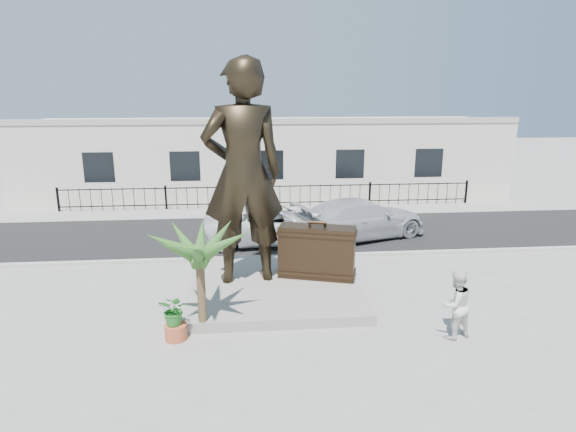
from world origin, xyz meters
name	(u,v)px	position (x,y,z in m)	size (l,w,h in m)	color
ground	(294,311)	(0.00, 0.00, 0.00)	(100.00, 100.00, 0.00)	#9E9991
street	(276,232)	(0.00, 8.00, 0.01)	(40.00, 7.00, 0.01)	black
curb	(282,257)	(0.00, 4.50, 0.06)	(40.00, 0.25, 0.12)	#A5A399
far_sidewalk	(271,211)	(0.00, 12.00, 0.01)	(40.00, 2.50, 0.02)	#9E9991
plinth	(274,287)	(-0.50, 1.50, 0.15)	(5.20, 5.20, 0.30)	gray
fence	(270,196)	(0.00, 12.80, 0.60)	(22.00, 0.10, 1.20)	black
building	(266,157)	(0.00, 17.00, 2.20)	(28.00, 7.00, 4.40)	silver
statue	(243,173)	(-1.38, 1.87, 3.69)	(2.47, 1.62, 6.78)	black
suitcase	(317,252)	(0.91, 1.82, 1.14)	(2.39, 0.76, 1.68)	black
tourist	(455,305)	(3.88, -1.83, 0.90)	(0.87, 0.68, 1.79)	silver
car_white	(274,223)	(-0.16, 6.58, 0.80)	(2.63, 5.70, 1.58)	silver
car_silver	(361,218)	(3.56, 6.88, 0.85)	(2.36, 5.80, 1.68)	#B2B3B7
worker	(256,196)	(-0.76, 11.99, 0.80)	(1.01, 0.58, 1.57)	#E25D0B
palm_tree	(203,331)	(-2.50, -0.96, 0.00)	(1.80, 1.80, 3.20)	#2D571F
planter	(176,332)	(-3.15, -1.30, 0.20)	(0.56, 0.56, 0.40)	#AF4F2E
shrub	(175,310)	(-3.15, -1.30, 0.80)	(0.73, 0.63, 0.81)	#247024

